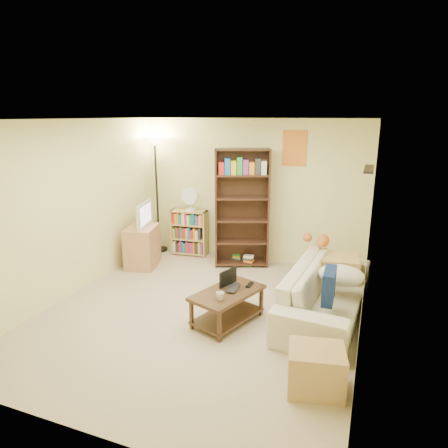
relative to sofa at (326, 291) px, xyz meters
The scene contains 19 objects.
room 2.09m from the sofa, 160.70° to the right, with size 4.50×4.54×2.52m.
sofa is the anchor object (origin of this frame).
navy_pillow 0.58m from the sofa, 81.82° to the right, with size 0.43×0.13×0.39m, color #12224F.
cream_blanket 0.29m from the sofa, 14.08° to the left, with size 0.60×0.43×0.26m, color beige.
tabby_cat 0.99m from the sofa, 104.26° to the left, with size 0.51×0.21×0.18m.
coffee_table 1.31m from the sofa, 150.19° to the right, with size 0.82×1.07×0.42m.
laptop 1.19m from the sofa, 151.97° to the right, with size 0.22×0.32×0.02m, color black.
laptop_screen 1.31m from the sofa, 156.50° to the right, with size 0.01×0.32×0.21m, color white.
mug 1.46m from the sofa, 141.49° to the right, with size 0.13×0.13×0.09m, color silver.
tv_remote 1.01m from the sofa, 157.41° to the right, with size 0.05×0.17×0.02m, color black.
tv_stand 3.27m from the sofa, 168.09° to the left, with size 0.47×0.65×0.70m, color tan.
television 3.32m from the sofa, 168.09° to the left, with size 0.26×0.74×0.42m, color black.
tall_bookshelf 2.20m from the sofa, 140.75° to the left, with size 0.96×0.61×2.02m.
short_bookshelf 3.08m from the sofa, 150.83° to the left, with size 0.69×0.33×0.86m.
desk_fan 3.11m from the sofa, 151.11° to the left, with size 0.30×0.17×0.43m.
floor_lamp 3.93m from the sofa, 155.84° to the left, with size 0.37×0.37×2.16m.
side_table 0.66m from the sofa, 82.11° to the left, with size 0.52×0.52×0.60m, color tan.
end_cabinet 1.58m from the sofa, 86.36° to the right, with size 0.52×0.43×0.43m, color tan.
book_stacks 2.12m from the sofa, 139.04° to the left, with size 0.44×0.26×0.19m.
Camera 1 is at (2.00, -4.40, 2.55)m, focal length 32.00 mm.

